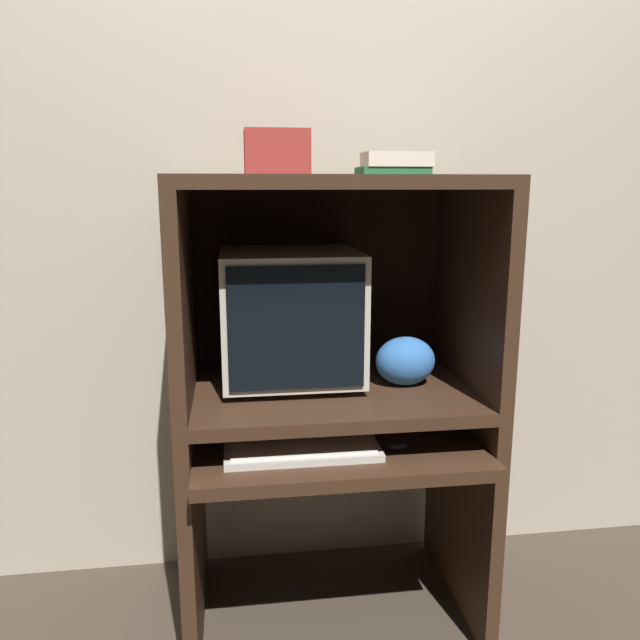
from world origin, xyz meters
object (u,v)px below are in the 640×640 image
at_px(snack_bag, 405,361).
at_px(book_stack, 395,165).
at_px(crt_monitor, 290,315).
at_px(storage_box, 276,153).
at_px(keyboard, 303,450).
at_px(mouse, 397,444).

height_order(snack_bag, book_stack, book_stack).
height_order(crt_monitor, book_stack, book_stack).
bearing_deg(crt_monitor, storage_box, -155.87).
xyz_separation_m(keyboard, storage_box, (-0.04, 0.25, 0.79)).
relative_size(keyboard, mouse, 6.25).
height_order(keyboard, storage_box, storage_box).
relative_size(keyboard, snack_bag, 2.35).
xyz_separation_m(snack_bag, storage_box, (-0.37, 0.06, 0.61)).
relative_size(crt_monitor, snack_bag, 2.28).
height_order(mouse, storage_box, storage_box).
height_order(mouse, snack_bag, snack_bag).
bearing_deg(storage_box, snack_bag, -9.79).
bearing_deg(crt_monitor, snack_bag, -13.47).
bearing_deg(storage_box, keyboard, -80.27).
xyz_separation_m(book_stack, storage_box, (-0.35, -0.01, 0.03)).
xyz_separation_m(keyboard, book_stack, (0.31, 0.26, 0.76)).
distance_m(keyboard, storage_box, 0.83).
relative_size(mouse, storage_box, 0.38).
bearing_deg(storage_box, book_stack, 2.07).
bearing_deg(storage_box, crt_monitor, 24.13).
xyz_separation_m(crt_monitor, snack_bag, (0.34, -0.08, -0.13)).
xyz_separation_m(mouse, snack_bag, (0.07, 0.18, 0.18)).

